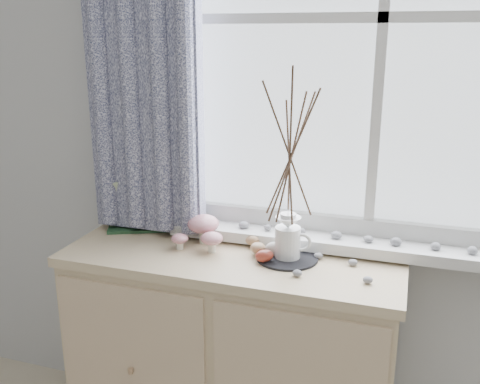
{
  "coord_description": "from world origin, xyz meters",
  "views": [
    {
      "loc": [
        0.42,
        0.11,
        1.6
      ],
      "look_at": [
        -0.1,
        1.7,
        1.1
      ],
      "focal_mm": 40.0,
      "sensor_mm": 36.0,
      "label": 1
    }
  ],
  "objects_px": {
    "botanical_book": "(137,206)",
    "toadstool_cluster": "(203,229)",
    "twig_pitcher": "(290,150)",
    "sideboard": "(231,360)"
  },
  "relations": [
    {
      "from": "toadstool_cluster",
      "to": "twig_pitcher",
      "type": "height_order",
      "value": "twig_pitcher"
    },
    {
      "from": "sideboard",
      "to": "toadstool_cluster",
      "type": "xyz_separation_m",
      "value": [
        -0.13,
        0.05,
        0.49
      ]
    },
    {
      "from": "botanical_book",
      "to": "toadstool_cluster",
      "type": "relative_size",
      "value": 1.61
    },
    {
      "from": "botanical_book",
      "to": "twig_pitcher",
      "type": "distance_m",
      "value": 0.68
    },
    {
      "from": "botanical_book",
      "to": "toadstool_cluster",
      "type": "bearing_deg",
      "value": -35.22
    },
    {
      "from": "botanical_book",
      "to": "twig_pitcher",
      "type": "height_order",
      "value": "twig_pitcher"
    },
    {
      "from": "twig_pitcher",
      "to": "toadstool_cluster",
      "type": "bearing_deg",
      "value": 162.47
    },
    {
      "from": "sideboard",
      "to": "botanical_book",
      "type": "relative_size",
      "value": 3.89
    },
    {
      "from": "toadstool_cluster",
      "to": "twig_pitcher",
      "type": "distance_m",
      "value": 0.45
    },
    {
      "from": "toadstool_cluster",
      "to": "botanical_book",
      "type": "bearing_deg",
      "value": 169.19
    }
  ]
}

